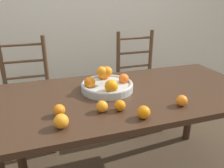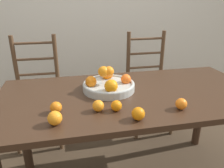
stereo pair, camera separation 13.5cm
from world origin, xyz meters
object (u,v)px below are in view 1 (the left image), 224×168
object	(u,v)px
orange_loose_0	(59,110)
chair_left	(28,97)
orange_loose_1	(61,121)
orange_loose_3	(144,112)
orange_loose_5	(182,101)
fruit_bowl	(107,84)
chair_right	(139,83)
orange_loose_2	(102,106)
orange_loose_4	(120,105)

from	to	relation	value
orange_loose_0	chair_left	distance (m)	1.00
orange_loose_1	orange_loose_3	size ratio (longest dim) A/B	1.05
orange_loose_1	orange_loose_5	bearing A→B (deg)	1.55
orange_loose_5	chair_left	bearing A→B (deg)	131.23
fruit_bowl	chair_right	size ratio (longest dim) A/B	0.34
chair_left	chair_right	world-z (taller)	same
chair_left	orange_loose_2	bearing A→B (deg)	-63.53
orange_loose_5	orange_loose_2	bearing A→B (deg)	170.84
chair_left	orange_loose_0	bearing A→B (deg)	-75.13
orange_loose_0	orange_loose_2	bearing A→B (deg)	-7.49
chair_right	orange_loose_2	bearing A→B (deg)	-125.47
orange_loose_4	chair_right	distance (m)	1.17
orange_loose_3	orange_loose_5	distance (m)	0.28
orange_loose_4	orange_loose_5	xyz separation A→B (m)	(0.36, -0.06, 0.00)
orange_loose_3	chair_right	bearing A→B (deg)	65.70
orange_loose_0	orange_loose_1	xyz separation A→B (m)	(-0.00, -0.12, 0.00)
orange_loose_2	chair_right	size ratio (longest dim) A/B	0.06
orange_loose_0	orange_loose_2	world-z (taller)	same
fruit_bowl	chair_left	distance (m)	0.93
fruit_bowl	orange_loose_5	distance (m)	0.49
orange_loose_5	chair_right	bearing A→B (deg)	77.87
orange_loose_4	chair_right	size ratio (longest dim) A/B	0.06
orange_loose_1	chair_right	world-z (taller)	chair_right
fruit_bowl	orange_loose_4	world-z (taller)	fruit_bowl
orange_loose_0	orange_loose_5	distance (m)	0.69
orange_loose_0	orange_loose_1	distance (m)	0.12
chair_right	orange_loose_1	bearing A→B (deg)	-130.97
orange_loose_0	orange_loose_5	bearing A→B (deg)	-8.61
orange_loose_1	orange_loose_2	distance (m)	0.24
orange_loose_1	orange_loose_5	distance (m)	0.68
fruit_bowl	chair_left	bearing A→B (deg)	129.53
orange_loose_2	chair_left	xyz separation A→B (m)	(-0.45, 0.95, -0.30)
orange_loose_2	orange_loose_4	bearing A→B (deg)	-10.18
chair_left	chair_right	size ratio (longest dim) A/B	1.00
chair_right	orange_loose_0	bearing A→B (deg)	-134.41
orange_loose_0	orange_loose_4	xyz separation A→B (m)	(0.32, -0.05, -0.00)
chair_left	chair_right	xyz separation A→B (m)	(1.12, 0.00, 0.00)
fruit_bowl	orange_loose_4	bearing A→B (deg)	-92.81
orange_loose_1	orange_loose_3	world-z (taller)	orange_loose_1
orange_loose_2	orange_loose_5	world-z (taller)	same
orange_loose_2	chair_left	distance (m)	1.10
orange_loose_0	chair_right	xyz separation A→B (m)	(0.90, 0.92, -0.30)
fruit_bowl	orange_loose_1	size ratio (longest dim) A/B	4.84
fruit_bowl	orange_loose_1	distance (m)	0.50
orange_loose_4	orange_loose_1	bearing A→B (deg)	-167.14
orange_loose_0	fruit_bowl	bearing A→B (deg)	36.37
orange_loose_5	orange_loose_4	bearing A→B (deg)	171.12
orange_loose_5	chair_right	size ratio (longest dim) A/B	0.06
fruit_bowl	orange_loose_0	size ratio (longest dim) A/B	5.49
orange_loose_2	chair_left	bearing A→B (deg)	115.06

